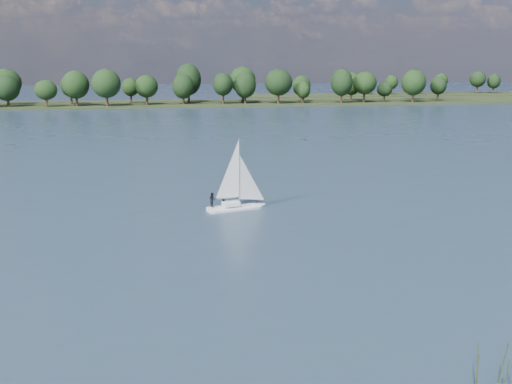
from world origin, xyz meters
TOP-DOWN VIEW (x-y plane):
  - ground at (0.00, 100.00)m, footprint 700.00×700.00m
  - far_shore at (0.00, 212.00)m, footprint 660.00×40.00m
  - far_shore_back at (160.00, 260.00)m, footprint 220.00×30.00m
  - sailboat at (9.89, 34.43)m, footprint 6.83×3.45m
  - treeline at (-28.19, 208.42)m, footprint 562.75×74.06m

SIDE VIEW (x-z plane):
  - ground at x=0.00m, z-range 0.00..0.00m
  - far_shore at x=0.00m, z-range -0.75..0.75m
  - far_shore_back at x=160.00m, z-range -0.70..0.70m
  - sailboat at x=9.89m, z-range -1.91..6.75m
  - treeline at x=-28.19m, z-range -1.14..17.35m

